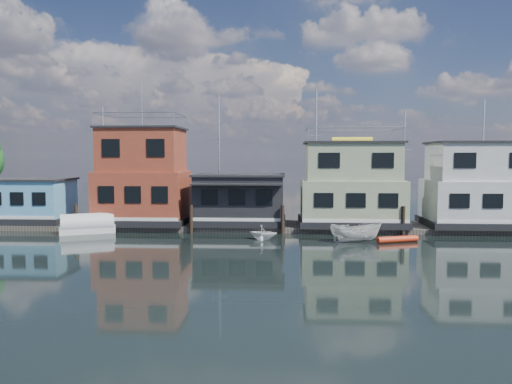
# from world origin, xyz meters

# --- Properties ---
(ground) EXTENTS (160.00, 160.00, 0.00)m
(ground) POSITION_xyz_m (0.00, 0.00, 0.00)
(ground) COLOR black
(ground) RESTS_ON ground
(dock) EXTENTS (48.00, 5.00, 0.40)m
(dock) POSITION_xyz_m (0.00, 12.00, 0.20)
(dock) COLOR #595147
(dock) RESTS_ON ground
(houseboat_blue) EXTENTS (6.40, 4.90, 3.66)m
(houseboat_blue) POSITION_xyz_m (-18.00, 12.00, 2.21)
(houseboat_blue) COLOR black
(houseboat_blue) RESTS_ON dock
(houseboat_red) EXTENTS (7.40, 5.90, 11.86)m
(houseboat_red) POSITION_xyz_m (-8.50, 12.00, 4.10)
(houseboat_red) COLOR black
(houseboat_red) RESTS_ON dock
(houseboat_dark) EXTENTS (7.40, 6.10, 4.06)m
(houseboat_dark) POSITION_xyz_m (-0.50, 11.98, 2.42)
(houseboat_dark) COLOR black
(houseboat_dark) RESTS_ON dock
(houseboat_green) EXTENTS (8.40, 5.90, 7.03)m
(houseboat_green) POSITION_xyz_m (8.50, 12.00, 3.55)
(houseboat_green) COLOR black
(houseboat_green) RESTS_ON dock
(houseboat_white) EXTENTS (8.40, 5.90, 6.66)m
(houseboat_white) POSITION_xyz_m (18.50, 12.00, 3.54)
(houseboat_white) COLOR black
(houseboat_white) RESTS_ON dock
(pilings) EXTENTS (42.28, 0.28, 2.20)m
(pilings) POSITION_xyz_m (-0.33, 9.20, 1.10)
(pilings) COLOR #2D2116
(pilings) RESTS_ON ground
(background_masts) EXTENTS (36.40, 0.16, 12.00)m
(background_masts) POSITION_xyz_m (4.76, 18.00, 5.55)
(background_masts) COLOR silver
(background_masts) RESTS_ON ground
(tarp_runabout) EXTENTS (4.31, 3.10, 1.63)m
(tarp_runabout) POSITION_xyz_m (-11.99, 8.82, 0.61)
(tarp_runabout) COLOR beige
(tarp_runabout) RESTS_ON ground
(red_kayak) EXTENTS (3.01, 1.45, 0.45)m
(red_kayak) POSITION_xyz_m (10.91, 6.06, 0.22)
(red_kayak) COLOR red
(red_kayak) RESTS_ON ground
(dinghy_white) EXTENTS (2.35, 2.15, 1.06)m
(dinghy_white) POSITION_xyz_m (1.64, 6.64, 0.53)
(dinghy_white) COLOR white
(dinghy_white) RESTS_ON ground
(motorboat) EXTENTS (3.67, 1.66, 1.38)m
(motorboat) POSITION_xyz_m (8.06, 6.00, 0.69)
(motorboat) COLOR silver
(motorboat) RESTS_ON ground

